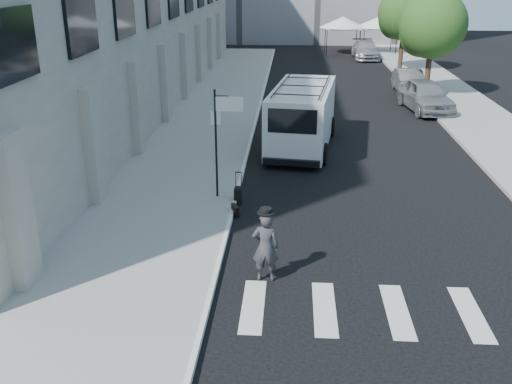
# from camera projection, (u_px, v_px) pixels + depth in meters

# --- Properties ---
(ground) EXTENTS (120.00, 120.00, 0.00)m
(ground) POSITION_uv_depth(u_px,v_px,m) (297.00, 247.00, 15.54)
(ground) COLOR black
(ground) RESTS_ON ground
(sidewalk_left) EXTENTS (4.50, 48.00, 0.15)m
(sidewalk_left) POSITION_uv_depth(u_px,v_px,m) (217.00, 108.00, 30.63)
(sidewalk_left) COLOR gray
(sidewalk_left) RESTS_ON ground
(sidewalk_right) EXTENTS (4.00, 56.00, 0.15)m
(sidewalk_right) POSITION_uv_depth(u_px,v_px,m) (449.00, 96.00, 33.55)
(sidewalk_right) COLOR gray
(sidewalk_right) RESTS_ON ground
(sign_pole) EXTENTS (1.03, 0.07, 3.50)m
(sign_pole) POSITION_uv_depth(u_px,v_px,m) (223.00, 121.00, 17.69)
(sign_pole) COLOR black
(sign_pole) RESTS_ON sidewalk_left
(tree_near) EXTENTS (3.80, 3.83, 6.03)m
(tree_near) POSITION_uv_depth(u_px,v_px,m) (430.00, 27.00, 32.36)
(tree_near) COLOR black
(tree_near) RESTS_ON ground
(tree_far) EXTENTS (3.80, 3.83, 6.03)m
(tree_far) POSITION_uv_depth(u_px,v_px,m) (403.00, 15.00, 40.72)
(tree_far) COLOR black
(tree_far) RESTS_ON ground
(tent_left) EXTENTS (4.00, 4.00, 3.20)m
(tent_left) POSITION_uv_depth(u_px,v_px,m) (343.00, 22.00, 49.61)
(tent_left) COLOR black
(tent_left) RESTS_ON ground
(tent_right) EXTENTS (4.00, 4.00, 3.20)m
(tent_right) POSITION_uv_depth(u_px,v_px,m) (379.00, 22.00, 49.88)
(tent_right) COLOR black
(tent_right) RESTS_ON ground
(businessman) EXTENTS (0.65, 0.43, 1.77)m
(businessman) POSITION_uv_depth(u_px,v_px,m) (265.00, 247.00, 13.58)
(businessman) COLOR #363638
(businessman) RESTS_ON ground
(briefcase) EXTENTS (0.28, 0.45, 0.34)m
(briefcase) POSITION_uv_depth(u_px,v_px,m) (235.00, 210.00, 17.45)
(briefcase) COLOR black
(briefcase) RESTS_ON ground
(suitcase) EXTENTS (0.24, 0.37, 1.02)m
(suitcase) POSITION_uv_depth(u_px,v_px,m) (238.00, 195.00, 18.34)
(suitcase) COLOR black
(suitcase) RESTS_ON ground
(cargo_van) EXTENTS (3.10, 7.10, 2.56)m
(cargo_van) POSITION_uv_depth(u_px,v_px,m) (303.00, 116.00, 23.86)
(cargo_van) COLOR silver
(cargo_van) RESTS_ON ground
(parked_car_a) EXTENTS (2.59, 5.08, 1.66)m
(parked_car_a) POSITION_uv_depth(u_px,v_px,m) (425.00, 95.00, 30.13)
(parked_car_a) COLOR gray
(parked_car_a) RESTS_ON ground
(parked_car_b) EXTENTS (1.49, 4.25, 1.40)m
(parked_car_b) POSITION_uv_depth(u_px,v_px,m) (409.00, 82.00, 34.49)
(parked_car_b) COLOR slate
(parked_car_b) RESTS_ON ground
(parked_car_c) EXTENTS (2.10, 5.02, 1.45)m
(parked_car_c) POSITION_uv_depth(u_px,v_px,m) (366.00, 50.00, 47.75)
(parked_car_c) COLOR #989A9F
(parked_car_c) RESTS_ON ground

